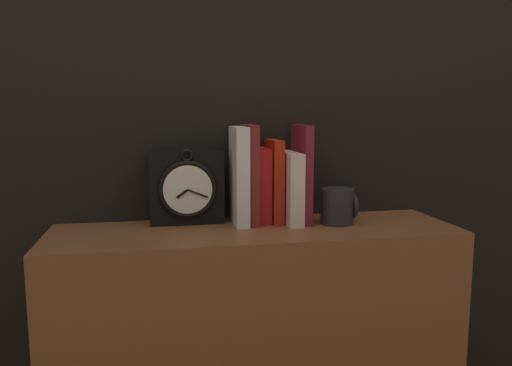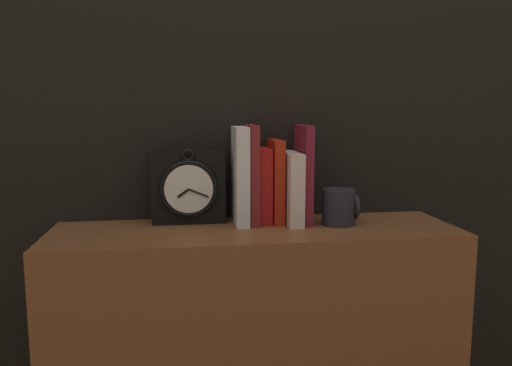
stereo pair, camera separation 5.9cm
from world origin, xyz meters
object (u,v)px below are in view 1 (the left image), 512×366
book_slot0_white (239,176)px  book_slot4_cream (290,187)px  book_slot5_maroon (301,173)px  mug (338,206)px  book_slot1_maroon (250,174)px  book_slot2_red (261,185)px  book_slot3_red (274,181)px  clock (187,187)px

book_slot0_white → book_slot4_cream: book_slot0_white is taller
book_slot5_maroon → mug: book_slot5_maroon is taller
book_slot1_maroon → book_slot2_red: (0.03, 0.01, -0.03)m
book_slot2_red → book_slot0_white: bearing=-168.1°
book_slot3_red → book_slot4_cream: book_slot3_red is taller
mug → book_slot5_maroon: bearing=148.7°
book_slot0_white → book_slot4_cream: size_ratio=1.36×
book_slot4_cream → book_slot5_maroon: bearing=12.7°
clock → book_slot2_red: clock is taller
clock → book_slot3_red: bearing=-5.1°
book_slot0_white → book_slot2_red: (0.06, 0.01, -0.03)m
book_slot1_maroon → book_slot4_cream: size_ratio=1.38×
book_slot3_red → book_slot4_cream: size_ratio=1.17×
book_slot2_red → book_slot4_cream: 0.07m
book_slot1_maroon → book_slot2_red: size_ratio=1.31×
book_slot0_white → book_slot1_maroon: bearing=6.3°
book_slot2_red → book_slot5_maroon: 0.11m
clock → mug: (0.38, -0.08, -0.05)m
clock → book_slot1_maroon: bearing=-8.9°
book_slot4_cream → book_slot5_maroon: (0.03, 0.01, 0.03)m
book_slot2_red → mug: size_ratio=2.10×
book_slot3_red → book_slot0_white: bearing=-175.2°
clock → book_slot4_cream: bearing=-8.5°
clock → book_slot4_cream: clock is taller
book_slot2_red → mug: (0.19, -0.07, -0.05)m
book_slot3_red → book_slot5_maroon: bearing=-9.4°
book_slot3_red → book_slot4_cream: bearing=-27.8°
book_slot0_white → book_slot4_cream: (0.13, -0.01, -0.03)m
book_slot1_maroon → book_slot3_red: 0.07m
book_slot1_maroon → mug: size_ratio=2.76×
book_slot1_maroon → book_slot2_red: 0.05m
book_slot1_maroon → book_slot5_maroon: size_ratio=1.00×
book_slot1_maroon → book_slot4_cream: (0.10, -0.01, -0.04)m
book_slot0_white → book_slot3_red: size_ratio=1.16×
book_slot0_white → book_slot3_red: bearing=4.8°
book_slot0_white → book_slot5_maroon: size_ratio=0.99×
book_slot3_red → book_slot4_cream: (0.04, -0.02, -0.02)m
book_slot0_white → book_slot5_maroon: book_slot5_maroon is taller
book_slot4_cream → book_slot5_maroon: 0.05m
clock → book_slot3_red: size_ratio=0.91×
mug → book_slot0_white: bearing=167.6°
clock → book_slot1_maroon: 0.17m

